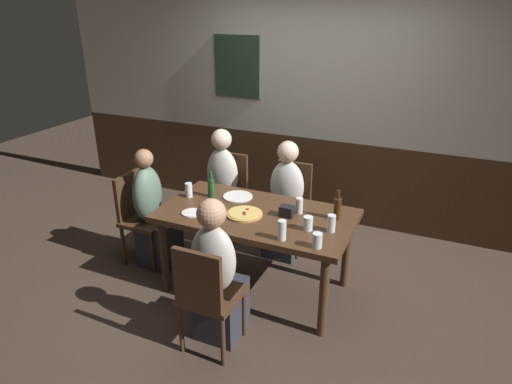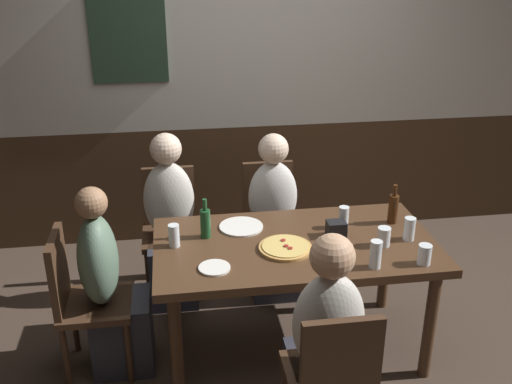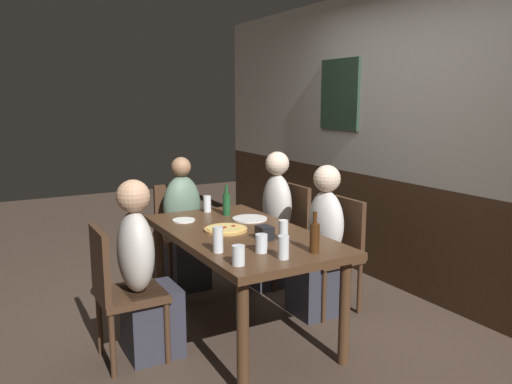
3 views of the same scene
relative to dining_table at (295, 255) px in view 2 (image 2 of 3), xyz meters
name	(u,v)px [view 2 (image 2 of 3)]	position (x,y,z in m)	size (l,w,h in m)	color
ground_plane	(292,347)	(0.00, 0.00, -0.66)	(12.00, 12.00, 0.00)	#423328
wall_back	(253,82)	(-0.01, 1.65, 0.65)	(6.40, 0.13, 2.60)	#3D2819
dining_table	(295,255)	(0.00, 0.00, 0.00)	(1.61, 0.87, 0.74)	#472D1C
chair_mid_near	(333,376)	(0.00, -0.85, -0.16)	(0.40, 0.40, 0.88)	#422B1C
chair_left_far	(171,223)	(-0.71, 0.85, -0.16)	(0.40, 0.40, 0.88)	#422B1C
chair_head_west	(81,296)	(-1.22, 0.00, -0.16)	(0.40, 0.40, 0.88)	#422B1C
chair_mid_far	(270,217)	(0.00, 0.85, -0.16)	(0.40, 0.40, 0.88)	#422B1C
person_mid_near	(324,354)	(0.00, -0.69, -0.16)	(0.34, 0.37, 1.16)	#2D2D38
person_left_far	(171,232)	(-0.71, 0.69, -0.15)	(0.34, 0.37, 1.20)	#2D2D38
person_head_west	(111,296)	(-1.06, 0.00, -0.18)	(0.37, 0.34, 1.15)	#2D2D38
person_mid_far	(274,227)	(0.00, 0.69, -0.16)	(0.34, 0.37, 1.16)	#2D2D38
pizza	(285,248)	(-0.07, -0.08, 0.10)	(0.30, 0.30, 0.03)	tan
tumbler_short	(174,237)	(-0.69, 0.06, 0.14)	(0.06, 0.06, 0.13)	silver
beer_glass_tall	(424,255)	(0.63, -0.34, 0.14)	(0.07, 0.07, 0.11)	silver
tumbler_water	(384,238)	(0.49, -0.11, 0.13)	(0.07, 0.07, 0.11)	silver
pint_glass_amber	(375,256)	(0.36, -0.34, 0.15)	(0.06, 0.06, 0.16)	silver
highball_clear	(409,230)	(0.66, -0.06, 0.15)	(0.07, 0.07, 0.14)	silver
beer_glass_half	(344,219)	(0.33, 0.15, 0.14)	(0.06, 0.06, 0.13)	silver
beer_bottle_green	(205,223)	(-0.50, 0.14, 0.18)	(0.06, 0.06, 0.24)	#194723
beer_bottle_brown	(393,208)	(0.64, 0.16, 0.18)	(0.06, 0.06, 0.25)	#42230F
plate_white_large	(241,227)	(-0.28, 0.23, 0.09)	(0.26, 0.26, 0.01)	white
plate_white_small	(214,268)	(-0.48, -0.23, 0.09)	(0.17, 0.17, 0.01)	white
condiment_caddy	(336,229)	(0.25, 0.05, 0.13)	(0.11, 0.09, 0.09)	black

